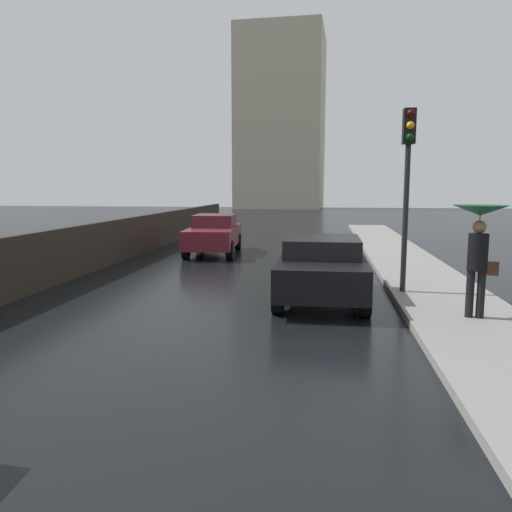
{
  "coord_description": "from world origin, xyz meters",
  "views": [
    {
      "loc": [
        2.47,
        -1.51,
        2.47
      ],
      "look_at": [
        1.18,
        7.96,
        1.15
      ],
      "focal_mm": 35.07,
      "sensor_mm": 36.0,
      "label": 1
    }
  ],
  "objects": [
    {
      "name": "car_black_far_ahead",
      "position": [
        2.44,
        9.38,
        0.74
      ],
      "size": [
        1.9,
        3.95,
        1.38
      ],
      "rotation": [
        0.0,
        0.0,
        -0.0
      ],
      "color": "black",
      "rests_on": "ground"
    },
    {
      "name": "pedestrian_with_umbrella_near",
      "position": [
        5.19,
        7.71,
        1.67
      ],
      "size": [
        0.94,
        0.94,
        2.02
      ],
      "rotation": [
        0.0,
        0.0,
        2.92
      ],
      "color": "black",
      "rests_on": "sidewalk_strip"
    },
    {
      "name": "distant_tower",
      "position": [
        -2.65,
        58.39,
        10.06
      ],
      "size": [
        10.14,
        10.36,
        20.12
      ],
      "color": "#B2A88E",
      "rests_on": "ground"
    },
    {
      "name": "car_maroon_near_kerb",
      "position": [
        -1.57,
        16.57,
        0.75
      ],
      "size": [
        1.98,
        4.26,
        1.45
      ],
      "rotation": [
        0.0,
        0.0,
        3.21
      ],
      "color": "maroon",
      "rests_on": "ground"
    },
    {
      "name": "traffic_light",
      "position": [
        4.26,
        9.86,
        2.93
      ],
      "size": [
        0.26,
        0.39,
        4.01
      ],
      "color": "black",
      "rests_on": "sidewalk_strip"
    }
  ]
}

